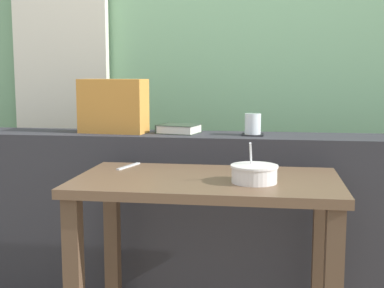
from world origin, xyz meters
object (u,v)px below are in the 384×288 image
closed_book (179,129)px  breakfast_table (207,210)px  fork_utensil (128,166)px  throw_pillow (113,106)px  juice_glass (253,125)px  coaster_square (253,135)px  soup_bowl (254,174)px

closed_book → breakfast_table: bearing=-69.4°
fork_utensil → breakfast_table: bearing=-11.1°
closed_book → throw_pillow: (-0.31, -0.03, 0.11)m
juice_glass → fork_utensil: juice_glass is taller
breakfast_table → closed_book: closed_book is taller
throw_pillow → fork_utensil: size_ratio=1.88×
coaster_square → throw_pillow: bearing=179.5°
coaster_square → soup_bowl: soup_bowl is taller
juice_glass → closed_book: juice_glass is taller
coaster_square → soup_bowl: (0.03, -0.57, -0.08)m
closed_book → soup_bowl: 0.73m
throw_pillow → fork_utensil: throw_pillow is taller
breakfast_table → coaster_square: coaster_square is taller
juice_glass → soup_bowl: size_ratio=0.56×
juice_glass → closed_book: bearing=174.1°
throw_pillow → soup_bowl: (0.70, -0.58, -0.20)m
closed_book → fork_utensil: (-0.15, -0.37, -0.12)m
breakfast_table → throw_pillow: bearing=135.4°
coaster_square → juice_glass: 0.05m
soup_bowl → fork_utensil: (-0.54, 0.24, -0.03)m
breakfast_table → juice_glass: 0.60m
juice_glass → closed_book: (-0.36, 0.04, -0.03)m
coaster_square → juice_glass: (0.00, 0.00, 0.05)m
juice_glass → soup_bowl: (0.03, -0.57, -0.12)m
breakfast_table → throw_pillow: throw_pillow is taller
coaster_square → throw_pillow: 0.69m
coaster_square → soup_bowl: bearing=-87.4°
fork_utensil → throw_pillow: bearing=131.6°
coaster_square → closed_book: closed_book is taller
throw_pillow → soup_bowl: throw_pillow is taller
breakfast_table → throw_pillow: 0.82m
breakfast_table → soup_bowl: size_ratio=5.79×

